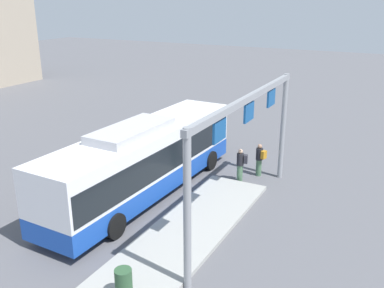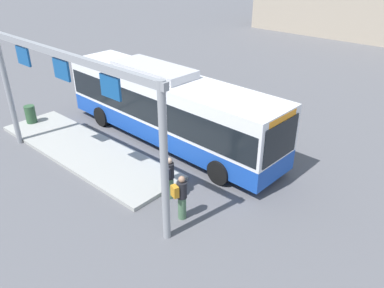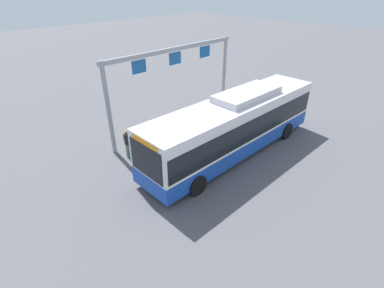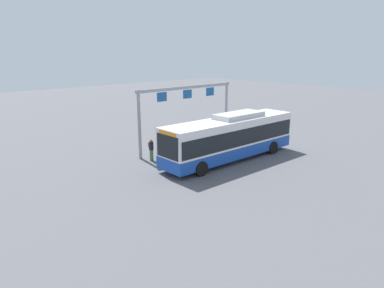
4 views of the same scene
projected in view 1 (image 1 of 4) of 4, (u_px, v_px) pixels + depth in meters
ground_plane at (146, 194)px, 19.79m from camera, size 120.00×120.00×0.00m
platform_curb at (190, 229)px, 16.62m from camera, size 10.00×2.80×0.16m
bus_main at (145, 157)px, 19.19m from camera, size 11.90×2.98×3.46m
person_boarding at (260, 159)px, 21.52m from camera, size 0.45×0.59×1.67m
person_waiting_near at (241, 164)px, 20.83m from camera, size 0.46×0.59×1.67m
platform_sign_gantry at (248, 130)px, 16.30m from camera, size 10.17×0.24×5.20m
trash_bin at (124, 283)px, 12.65m from camera, size 0.52×0.52×0.90m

